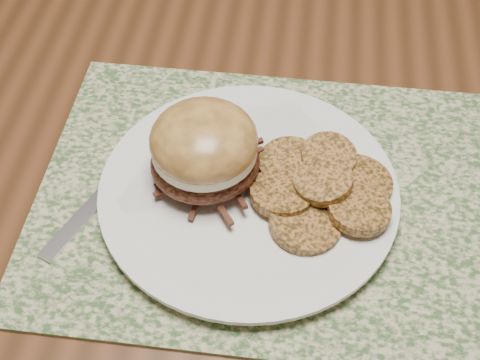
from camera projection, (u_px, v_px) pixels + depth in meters
The scene contains 7 objects.
ground at pixel (285, 329), 1.37m from camera, with size 3.50×3.50×0.00m, color brown.
dining_table at pixel (312, 83), 0.85m from camera, with size 1.50×0.90×0.75m.
placemat at pixel (278, 196), 0.63m from camera, with size 0.45×0.33×0.00m, color #3A5B2F.
dinner_plate at pixel (249, 192), 0.62m from camera, with size 0.26×0.26×0.02m, color white.
pork_sandwich at pixel (204, 150), 0.59m from camera, with size 0.13×0.13×0.08m.
roasted_potatoes at pixel (320, 188), 0.60m from camera, with size 0.15×0.14×0.03m.
fork at pixel (109, 188), 0.63m from camera, with size 0.09×0.17×0.00m.
Camera 1 is at (-0.01, -0.65, 1.24)m, focal length 50.00 mm.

